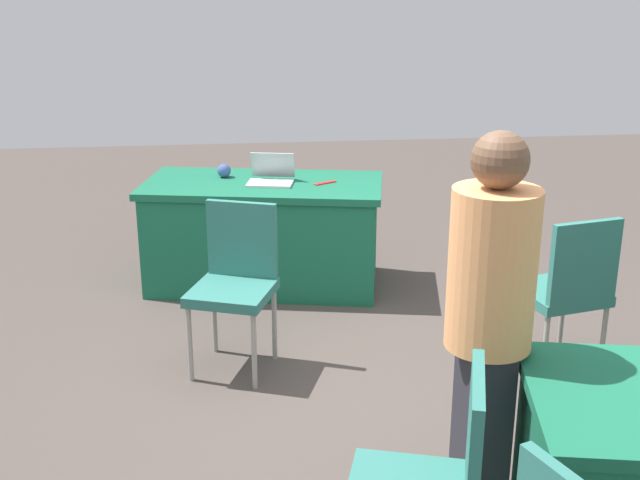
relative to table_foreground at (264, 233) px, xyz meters
name	(u,v)px	position (x,y,z in m)	size (l,w,h in m)	color
ground_plane	(350,408)	(-0.35, 1.89, -0.39)	(14.40, 14.40, 0.00)	#4C423D
table_foreground	(264,233)	(0.00, 0.00, 0.00)	(1.84, 1.17, 0.78)	#196647
chair_tucked_left	(567,286)	(-1.60, 1.67, 0.17)	(0.52, 0.52, 0.97)	#9E9993
chair_back_row	(236,276)	(0.23, 1.30, 0.16)	(0.57, 0.57, 0.96)	#9E9993
person_presenter	(489,317)	(-0.74, 2.83, 0.53)	(0.36, 0.36, 1.66)	#26262D
laptop_silver	(271,178)	(-0.06, 0.03, 0.43)	(0.37, 0.35, 0.21)	silver
yarn_ball	(224,171)	(0.28, -0.18, 0.44)	(0.10, 0.10, 0.10)	#3F5999
scissors_red	(325,183)	(-0.44, 0.09, 0.39)	(0.18, 0.04, 0.01)	red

